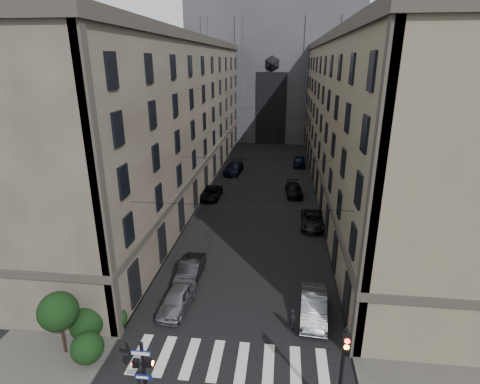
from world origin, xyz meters
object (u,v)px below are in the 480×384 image
at_px(car_right_midnear, 312,220).
at_px(car_right_far, 299,161).
at_px(car_left_midnear, 190,270).
at_px(pedestrian, 293,320).
at_px(traffic_light_right, 343,366).
at_px(gothic_tower, 274,52).
at_px(car_left_far, 234,168).
at_px(car_left_near, 177,299).
at_px(car_right_near, 314,306).
at_px(car_right_midfar, 294,190).
at_px(car_left_midfar, 211,193).
at_px(pedestrian_signal_left, 144,372).

xyz_separation_m(car_right_midnear, car_right_far, (-0.56, 23.26, 0.08)).
relative_size(car_left_midnear, pedestrian, 2.91).
bearing_deg(car_left_midnear, traffic_light_right, -48.42).
xyz_separation_m(gothic_tower, car_left_far, (-4.63, -32.59, -16.99)).
distance_m(car_left_near, car_left_far, 32.99).
distance_m(gothic_tower, traffic_light_right, 74.67).
bearing_deg(car_left_far, traffic_light_right, -69.33).
distance_m(car_right_near, pedestrian, 2.09).
relative_size(gothic_tower, car_left_midnear, 12.60).
bearing_deg(pedestrian, car_left_far, 30.11).
xyz_separation_m(car_left_far, car_right_near, (9.63, -32.81, -0.02)).
xyz_separation_m(car_left_midnear, car_right_midfar, (8.40, 20.29, -0.06)).
distance_m(traffic_light_right, car_left_midnear, 15.07).
distance_m(car_left_near, car_right_midfar, 25.42).
bearing_deg(gothic_tower, traffic_light_right, -85.62).
bearing_deg(car_right_midfar, car_right_midnear, -83.73).
distance_m(car_right_near, car_right_midnear, 14.61).
distance_m(car_left_midfar, car_right_midfar, 10.44).
xyz_separation_m(gothic_tower, car_right_midnear, (5.90, -50.82, -17.10)).
distance_m(car_left_midnear, car_right_midnear, 14.98).
xyz_separation_m(traffic_light_right, pedestrian, (-1.99, 6.08, -2.50)).
bearing_deg(car_left_midnear, pedestrian, -32.75).
relative_size(car_left_near, car_left_midfar, 0.88).
bearing_deg(car_right_near, car_right_far, 93.01).
xyz_separation_m(car_right_midnear, car_right_midfar, (-1.70, 9.24, 0.00)).
distance_m(car_left_midnear, car_right_near, 9.86).
xyz_separation_m(car_left_midfar, car_right_far, (11.34, 16.23, 0.10)).
height_order(gothic_tower, car_left_near, gothic_tower).
xyz_separation_m(gothic_tower, car_right_midfar, (4.20, -41.58, -17.10)).
bearing_deg(car_right_near, car_left_far, 109.88).
xyz_separation_m(traffic_light_right, car_right_far, (-0.26, 45.48, -2.51)).
xyz_separation_m(car_left_midfar, pedestrian, (9.61, -23.17, 0.11)).
bearing_deg(car_right_near, pedestrian, -128.33).
bearing_deg(traffic_light_right, car_right_midnear, 89.22).
bearing_deg(pedestrian_signal_left, traffic_light_right, 2.64).
height_order(car_left_midnear, car_right_midnear, car_left_midnear).
relative_size(car_left_far, car_right_far, 1.22).
relative_size(gothic_tower, pedestrian_signal_left, 14.50).
relative_size(traffic_light_right, car_right_near, 1.08).
relative_size(car_right_far, pedestrian, 2.91).
relative_size(car_left_far, pedestrian, 3.55).
bearing_deg(gothic_tower, car_right_midnear, -83.38).
xyz_separation_m(car_left_near, car_right_far, (9.54, 38.02, 0.04)).
bearing_deg(pedestrian_signal_left, car_left_midfar, 94.80).
height_order(car_left_midnear, car_right_far, car_right_far).
relative_size(pedestrian_signal_left, car_right_near, 0.83).
height_order(car_left_near, car_right_midnear, car_left_near).
relative_size(gothic_tower, car_left_near, 13.34).
height_order(car_left_far, car_right_midnear, car_left_far).
relative_size(car_left_near, car_right_midnear, 0.86).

